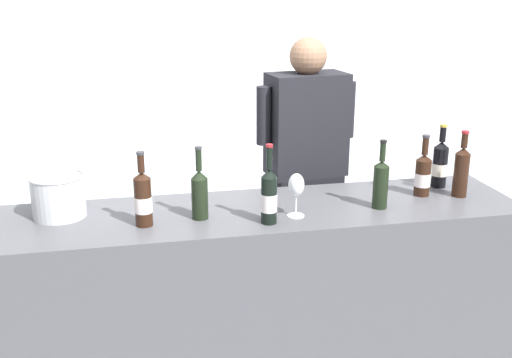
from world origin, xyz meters
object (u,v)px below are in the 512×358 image
Objects in this scene: wine_bottle_0 at (423,174)px; wine_bottle_4 at (381,183)px; person_server at (305,187)px; wine_bottle_2 at (143,199)px; wine_bottle_5 at (461,170)px; ice_bucket at (58,195)px; wine_bottle_3 at (269,196)px; wine_glass at (296,187)px; wine_bottle_6 at (440,164)px; wine_bottle_1 at (200,192)px.

wine_bottle_0 is 0.94× the size of wine_bottle_4.
wine_bottle_2 is at bearing -143.34° from person_server.
ice_bucket is (-1.91, 0.11, -0.04)m from wine_bottle_5.
wine_bottle_3 is 0.15m from wine_glass.
wine_bottle_4 is 0.48m from wine_bottle_6.
wine_bottle_1 is (-1.12, -0.09, 0.01)m from wine_bottle_0.
wine_bottle_1 is at bearing 171.62° from wine_glass.
person_server is at bearing 70.86° from wine_glass.
wine_bottle_1 is 1.00× the size of wine_bottle_5.
wine_bottle_3 reaches higher than wine_bottle_2.
wine_bottle_2 is 1.54m from wine_bottle_5.
person_server is at bearing 142.20° from wine_bottle_6.
wine_bottle_3 is at bearing -8.40° from wine_bottle_2.
wine_bottle_1 reaches higher than wine_bottle_6.
wine_glass is 0.83× the size of ice_bucket.
wine_bottle_0 is 1.52× the size of wine_glass.
wine_bottle_0 is 0.93× the size of wine_bottle_5.
wine_bottle_2 reaches higher than ice_bucket.
person_server is (-0.59, 0.45, -0.24)m from wine_bottle_6.
wine_bottle_5 is at bearing 8.90° from wine_bottle_3.
wine_bottle_1 is at bearing -178.12° from wine_bottle_5.
wine_bottle_5 is at bearing 1.88° from wine_bottle_1.
wine_bottle_5 is (0.45, 0.08, 0.01)m from wine_bottle_4.
wine_glass is at bearing 20.73° from wine_bottle_3.
wine_bottle_1 is at bearing -135.98° from person_server.
wine_bottle_6 is at bearing 17.87° from wine_bottle_3.
wine_bottle_4 is at bearing -155.38° from wine_bottle_0.
wine_bottle_2 is 0.42m from ice_bucket.
wine_bottle_6 is 0.87m from wine_glass.
wine_glass is at bearing -162.61° from wine_bottle_6.
wine_bottle_0 reaches higher than ice_bucket.
wine_glass is at bearing -175.86° from wine_bottle_4.
wine_bottle_4 is 0.46m from wine_bottle_5.
wine_bottle_3 is 1.01m from wine_bottle_5.
wine_bottle_1 reaches higher than ice_bucket.
wine_bottle_0 is 0.30m from wine_bottle_4.
wine_glass reaches higher than ice_bucket.
wine_glass is at bearing -167.27° from wine_bottle_0.
wine_bottle_1 is at bearing 8.02° from wine_bottle_2.
wine_bottle_1 is 1.64× the size of wine_glass.
wine_bottle_5 reaches higher than wine_bottle_0.
wine_bottle_5 reaches higher than wine_bottle_6.
wine_bottle_6 is at bearing 17.39° from wine_glass.
wine_bottle_2 is 1.01× the size of wine_bottle_6.
wine_bottle_6 is (1.26, 0.20, 0.00)m from wine_bottle_1.
wine_bottle_2 is at bearing 171.60° from wine_bottle_3.
wine_bottle_2 is 0.68m from wine_glass.
wine_bottle_5 is at bearing 2.87° from wine_bottle_2.
wine_bottle_3 is 1.09× the size of wine_bottle_4.
wine_bottle_1 is at bearing -175.25° from wine_bottle_0.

